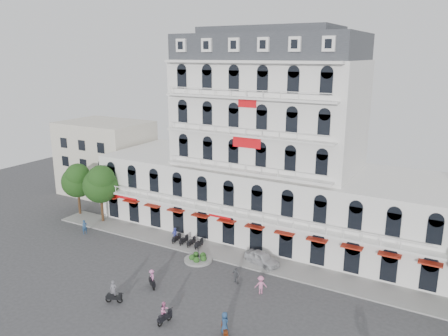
% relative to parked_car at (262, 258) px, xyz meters
% --- Properties ---
extents(ground, '(120.00, 120.00, 0.00)m').
position_rel_parked_car_xyz_m(ground, '(-3.62, -8.74, -0.74)').
color(ground, '#38383A').
rests_on(ground, ground).
extents(sidewalk, '(53.00, 4.00, 0.16)m').
position_rel_parked_car_xyz_m(sidewalk, '(-3.62, 0.26, -0.66)').
color(sidewalk, gray).
rests_on(sidewalk, ground).
extents(main_building, '(45.00, 15.00, 25.80)m').
position_rel_parked_car_xyz_m(main_building, '(-3.62, 9.25, 9.22)').
color(main_building, silver).
rests_on(main_building, ground).
extents(flank_building_west, '(14.00, 10.00, 12.00)m').
position_rel_parked_car_xyz_m(flank_building_west, '(-33.62, 11.26, 5.26)').
color(flank_building_west, beige).
rests_on(flank_building_west, ground).
extents(traffic_island, '(3.20, 3.20, 1.60)m').
position_rel_parked_car_xyz_m(traffic_island, '(-6.62, -2.74, -0.48)').
color(traffic_island, gray).
rests_on(traffic_island, ground).
extents(parked_scooter_row, '(4.40, 1.80, 1.10)m').
position_rel_parked_car_xyz_m(parked_scooter_row, '(-9.97, 0.06, -0.74)').
color(parked_scooter_row, black).
rests_on(parked_scooter_row, ground).
extents(tree_west_outer, '(4.50, 4.48, 7.76)m').
position_rel_parked_car_xyz_m(tree_west_outer, '(-29.57, 1.24, 4.61)').
color(tree_west_outer, '#382314').
rests_on(tree_west_outer, ground).
extents(tree_west_inner, '(4.76, 4.76, 8.25)m').
position_rel_parked_car_xyz_m(tree_west_inner, '(-24.57, 0.74, 4.95)').
color(tree_west_inner, '#382314').
rests_on(tree_west_inner, ground).
extents(parked_car, '(4.67, 3.01, 1.48)m').
position_rel_parked_car_xyz_m(parked_car, '(0.00, 0.00, 0.00)').
color(parked_car, silver).
rests_on(parked_car, ground).
extents(rider_west, '(1.62, 0.90, 2.26)m').
position_rel_parked_car_xyz_m(rider_west, '(-8.89, -13.86, 0.30)').
color(rider_west, black).
rests_on(rider_west, ground).
extents(rider_southwest, '(0.72, 1.70, 2.07)m').
position_rel_parked_car_xyz_m(rider_southwest, '(-2.76, -14.14, 0.30)').
color(rider_southwest, black).
rests_on(rider_southwest, ground).
extents(rider_east, '(1.21, 1.41, 2.32)m').
position_rel_parked_car_xyz_m(rider_east, '(2.72, -13.28, 0.44)').
color(rider_east, '#672C12').
rests_on(rider_east, ground).
extents(rider_center, '(1.43, 1.19, 1.96)m').
position_rel_parked_car_xyz_m(rider_center, '(-7.49, -9.92, 0.27)').
color(rider_center, black).
rests_on(rider_center, ground).
extents(pedestrian_left, '(0.87, 0.69, 1.57)m').
position_rel_parked_car_xyz_m(pedestrian_left, '(-12.36, 0.76, 0.05)').
color(pedestrian_left, navy).
rests_on(pedestrian_left, ground).
extents(pedestrian_mid, '(1.12, 0.70, 1.77)m').
position_rel_parked_car_xyz_m(pedestrian_mid, '(-0.55, -5.06, 0.15)').
color(pedestrian_mid, '#57595F').
rests_on(pedestrian_mid, ground).
extents(pedestrian_right, '(1.37, 1.24, 1.85)m').
position_rel_parked_car_xyz_m(pedestrian_right, '(2.44, -5.60, 0.19)').
color(pedestrian_right, pink).
rests_on(pedestrian_right, ground).
extents(pedestrian_far, '(0.68, 0.81, 1.88)m').
position_rel_parked_car_xyz_m(pedestrian_far, '(-23.62, -3.48, 0.20)').
color(pedestrian_far, navy).
rests_on(pedestrian_far, ground).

